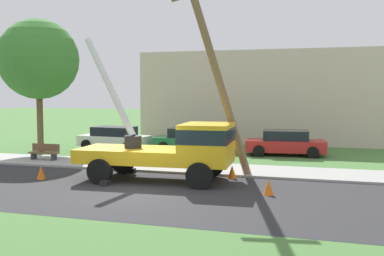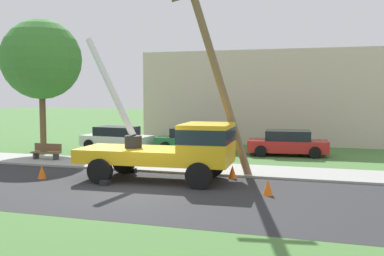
% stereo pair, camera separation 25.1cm
% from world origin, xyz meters
% --- Properties ---
extents(ground_plane, '(120.00, 120.00, 0.00)m').
position_xyz_m(ground_plane, '(0.00, 12.00, 0.00)').
color(ground_plane, '#477538').
extents(road_asphalt, '(80.00, 7.44, 0.01)m').
position_xyz_m(road_asphalt, '(0.00, 0.00, 0.00)').
color(road_asphalt, '#2B2B2D').
rests_on(road_asphalt, ground).
extents(sidewalk_strip, '(80.00, 2.92, 0.10)m').
position_xyz_m(sidewalk_strip, '(0.00, 5.18, 0.05)').
color(sidewalk_strip, '#9E9E99').
rests_on(sidewalk_strip, ground).
extents(utility_truck, '(6.89, 3.21, 5.98)m').
position_xyz_m(utility_truck, '(0.73, 2.18, 1.41)').
color(utility_truck, gold).
rests_on(utility_truck, ground).
extents(leaning_utility_pole, '(3.17, 1.83, 8.66)m').
position_xyz_m(leaning_utility_pole, '(2.09, 3.48, 4.44)').
color(leaning_utility_pole, brown).
rests_on(leaning_utility_pole, ground).
extents(traffic_cone_ahead, '(0.36, 0.36, 0.56)m').
position_xyz_m(traffic_cone_ahead, '(4.62, 0.80, 0.28)').
color(traffic_cone_ahead, orange).
rests_on(traffic_cone_ahead, ground).
extents(traffic_cone_behind, '(0.36, 0.36, 0.56)m').
position_xyz_m(traffic_cone_behind, '(-4.74, 1.06, 0.28)').
color(traffic_cone_behind, orange).
rests_on(traffic_cone_behind, ground).
extents(traffic_cone_curbside, '(0.36, 0.36, 0.56)m').
position_xyz_m(traffic_cone_curbside, '(2.80, 3.42, 0.28)').
color(traffic_cone_curbside, orange).
rests_on(traffic_cone_curbside, ground).
extents(parked_sedan_white, '(4.54, 2.27, 1.42)m').
position_xyz_m(parked_sedan_white, '(-6.12, 10.69, 0.71)').
color(parked_sedan_white, silver).
rests_on(parked_sedan_white, ground).
extents(parked_sedan_green, '(4.44, 2.09, 1.42)m').
position_xyz_m(parked_sedan_green, '(-1.24, 11.04, 0.71)').
color(parked_sedan_green, '#1E6638').
rests_on(parked_sedan_green, ground).
extents(parked_sedan_red, '(4.55, 2.29, 1.42)m').
position_xyz_m(parked_sedan_red, '(4.34, 11.03, 0.71)').
color(parked_sedan_red, '#B21E1E').
rests_on(parked_sedan_red, ground).
extents(park_bench, '(1.60, 0.45, 0.90)m').
position_xyz_m(park_bench, '(-7.42, 5.25, 0.46)').
color(park_bench, brown).
rests_on(park_bench, ground).
extents(roadside_tree_near, '(4.69, 4.69, 7.83)m').
position_xyz_m(roadside_tree_near, '(-9.73, 8.25, 5.47)').
color(roadside_tree_near, brown).
rests_on(roadside_tree_near, ground).
extents(lowrise_building_backdrop, '(18.00, 6.00, 6.40)m').
position_xyz_m(lowrise_building_backdrop, '(2.60, 18.56, 3.20)').
color(lowrise_building_backdrop, beige).
rests_on(lowrise_building_backdrop, ground).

